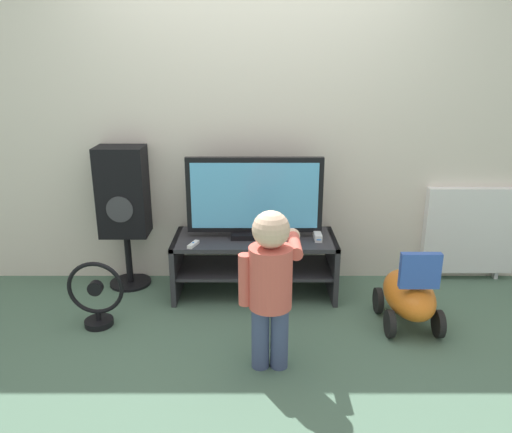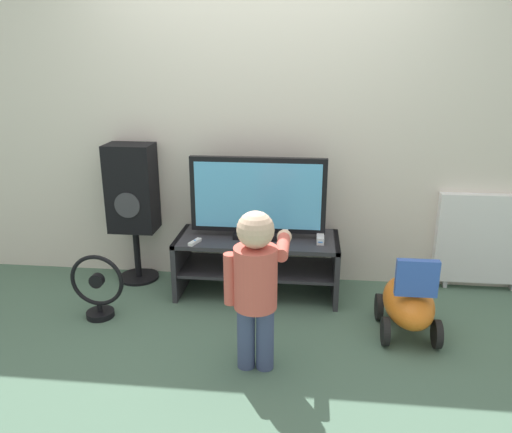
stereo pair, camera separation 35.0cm
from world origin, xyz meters
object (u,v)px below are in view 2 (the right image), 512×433
object	(u,v)px
television	(258,198)
radiator	(485,239)
child	(256,278)
remote_primary	(195,242)
ride_on_toy	(408,302)
floor_fan	(98,289)
speaker_tower	(132,192)
game_console	(320,238)

from	to	relation	value
television	radiator	distance (m)	1.74
child	television	bearing A→B (deg)	95.49
remote_primary	ride_on_toy	world-z (taller)	ride_on_toy
remote_primary	floor_fan	xyz separation A→B (m)	(-0.61, -0.31, -0.25)
speaker_tower	ride_on_toy	distance (m)	2.15
television	remote_primary	distance (m)	0.55
game_console	remote_primary	distance (m)	0.90
child	floor_fan	world-z (taller)	child
ride_on_toy	speaker_tower	bearing A→B (deg)	162.76
game_console	speaker_tower	size ratio (longest dim) A/B	0.16
television	ride_on_toy	world-z (taller)	television
game_console	floor_fan	distance (m)	1.58
remote_primary	child	world-z (taller)	child
floor_fan	remote_primary	bearing A→B (deg)	27.27
speaker_tower	radiator	distance (m)	2.69
television	radiator	world-z (taller)	television
speaker_tower	ride_on_toy	world-z (taller)	speaker_tower
television	speaker_tower	world-z (taller)	speaker_tower
floor_fan	speaker_tower	bearing A→B (deg)	84.71
speaker_tower	ride_on_toy	size ratio (longest dim) A/B	1.88
game_console	floor_fan	xyz separation A→B (m)	(-1.49, -0.45, -0.26)
remote_primary	radiator	size ratio (longest dim) A/B	0.18
speaker_tower	ride_on_toy	xyz separation A→B (m)	(2.00, -0.62, -0.50)
television	child	xyz separation A→B (m)	(0.09, -0.96, -0.18)
remote_primary	ride_on_toy	distance (m)	1.50
remote_primary	television	bearing A→B (deg)	24.11
speaker_tower	television	bearing A→B (deg)	-7.38
ride_on_toy	radiator	distance (m)	1.01
child	radiator	world-z (taller)	child
radiator	television	bearing A→B (deg)	-172.16
game_console	speaker_tower	distance (m)	1.47
child	ride_on_toy	xyz separation A→B (m)	(0.93, 0.46, -0.34)
game_console	radiator	distance (m)	1.27
remote_primary	child	size ratio (longest dim) A/B	0.14
game_console	speaker_tower	world-z (taller)	speaker_tower
remote_primary	speaker_tower	bearing A→B (deg)	149.89
remote_primary	radiator	world-z (taller)	radiator
floor_fan	child	bearing A→B (deg)	-21.76
ride_on_toy	radiator	xyz separation A→B (m)	(0.67, 0.73, 0.19)
child	ride_on_toy	distance (m)	1.09
television	radiator	size ratio (longest dim) A/B	1.30
child	floor_fan	xyz separation A→B (m)	(-1.13, 0.45, -0.35)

